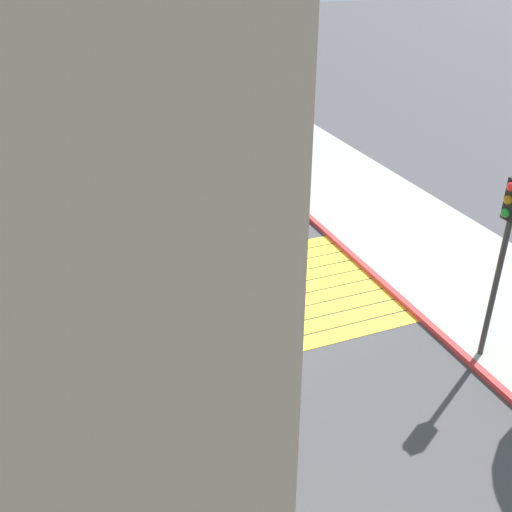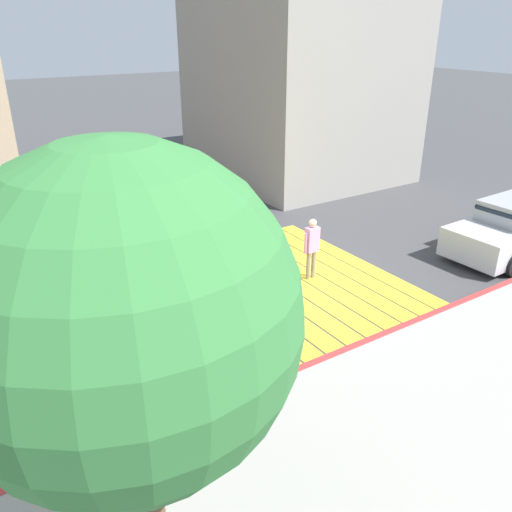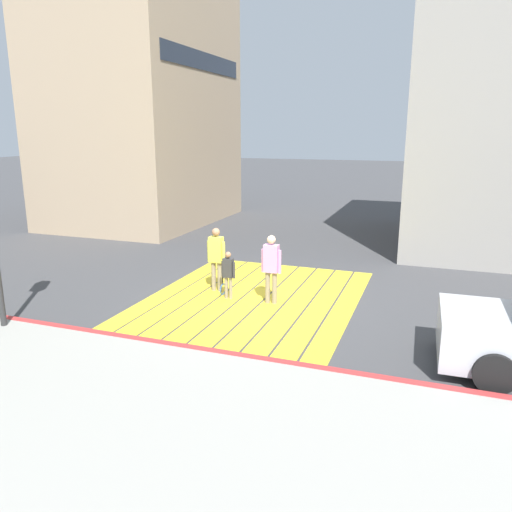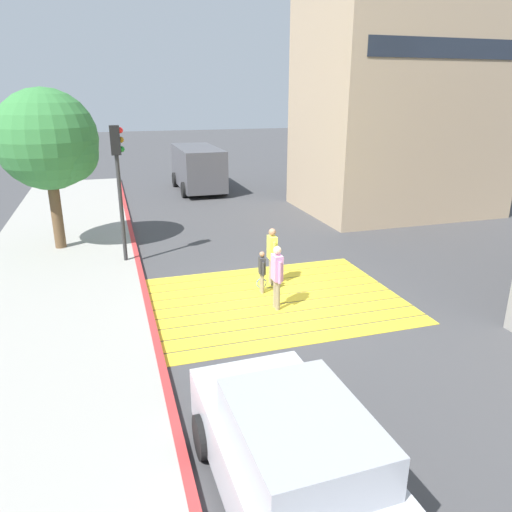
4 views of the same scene
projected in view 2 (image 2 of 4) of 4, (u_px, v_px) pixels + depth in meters
ground_plane at (291, 281)px, 13.52m from camera, size 120.00×120.00×0.00m
crosswalk_stripes at (291, 280)px, 13.52m from camera, size 6.40×4.90×0.01m
sidewalk_west at (479, 398)px, 9.20m from camera, size 4.80×40.00×0.12m
curb_painted at (382, 336)px, 11.00m from camera, size 0.16×40.00×0.13m
building_far_south at (299, 62)px, 21.37m from camera, size 8.00×7.04×9.27m
traffic_light_corner at (215, 256)px, 7.51m from camera, size 0.39×0.28×4.24m
street_tree at (128, 318)px, 4.78m from camera, size 3.20×3.20×5.32m
pedestrian_adult_lead at (312, 245)px, 13.25m from camera, size 0.22×0.48×1.64m
pedestrian_adult_trailing at (250, 253)px, 12.79m from camera, size 0.21×0.48×1.63m
pedestrian_child_with_racket at (278, 266)px, 12.81m from camera, size 0.28×0.37×1.18m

